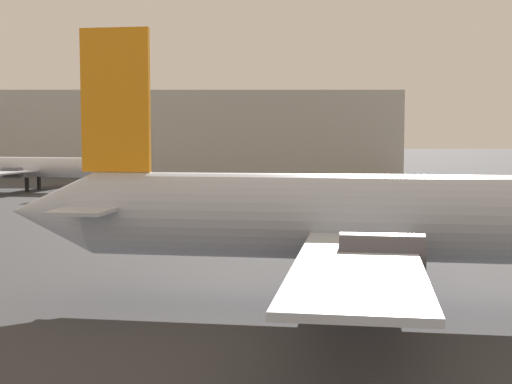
% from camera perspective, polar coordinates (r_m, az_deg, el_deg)
% --- Properties ---
extents(airplane_at_gate, '(35.90, 31.74, 12.64)m').
position_cam_1_polar(airplane_at_gate, '(32.87, 9.92, -1.98)').
color(airplane_at_gate, '#B2BCCC').
rests_on(airplane_at_gate, ground_plane).
extents(airplane_distant, '(26.65, 20.39, 8.87)m').
position_cam_1_polar(airplane_distant, '(101.15, -17.44, 1.87)').
color(airplane_distant, silver).
rests_on(airplane_distant, ground_plane).
extents(terminal_building, '(78.96, 21.01, 14.92)m').
position_cam_1_polar(terminal_building, '(138.47, -5.80, 4.60)').
color(terminal_building, '#B7B7B2').
rests_on(terminal_building, ground_plane).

